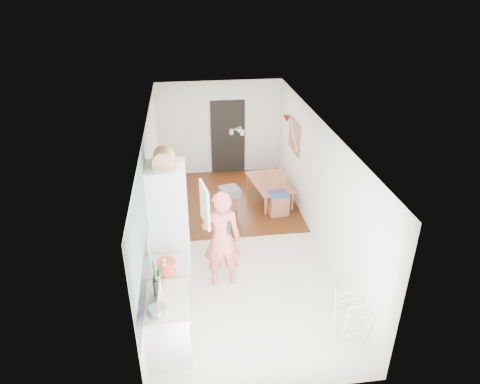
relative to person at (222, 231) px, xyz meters
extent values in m
cube|color=beige|center=(0.40, 1.15, -1.06)|extent=(3.20, 7.00, 0.01)
cube|color=#52270D|center=(0.40, 3.00, -1.06)|extent=(3.20, 3.30, 0.01)
cube|color=slate|center=(-1.19, -0.85, 0.79)|extent=(0.02, 3.00, 1.30)
cube|color=black|center=(-1.18, -1.40, 0.09)|extent=(0.02, 1.90, 0.50)
cube|color=black|center=(0.60, 4.63, -0.06)|extent=(0.90, 0.04, 2.00)
cube|color=silver|center=(-0.90, -1.40, -0.63)|extent=(0.60, 0.90, 0.86)
cube|color=beige|center=(-0.90, -1.40, -0.17)|extent=(0.62, 0.92, 0.06)
cube|color=silver|center=(-0.90, -0.65, -0.62)|extent=(0.60, 0.60, 0.88)
cube|color=#B8B8BA|center=(-0.90, -0.65, -0.16)|extent=(0.60, 0.60, 0.04)
cube|color=silver|center=(-0.87, 0.37, 0.01)|extent=(0.66, 0.66, 2.15)
cube|color=silver|center=(-0.26, 0.07, 0.49)|extent=(0.14, 0.56, 0.70)
cube|color=white|center=(-0.56, 0.37, 0.49)|extent=(0.02, 0.52, 0.66)
cube|color=tan|center=(1.98, 3.05, 0.49)|extent=(0.03, 0.90, 0.70)
cube|color=#A6633E|center=(1.97, 3.05, 0.49)|extent=(0.00, 0.94, 0.74)
cone|color=maroon|center=(1.94, 3.70, 0.69)|extent=(0.18, 0.18, 0.16)
imported|color=#E86763|center=(0.00, 0.00, 0.00)|extent=(0.78, 0.52, 2.13)
imported|color=#A6633E|center=(1.42, 2.87, -0.85)|extent=(0.86, 1.30, 0.42)
cube|color=slate|center=(0.41, 2.53, -0.59)|extent=(0.51, 0.51, 0.19)
cylinder|color=red|center=(-0.91, -0.77, -0.06)|extent=(0.31, 0.31, 0.18)
cylinder|color=#B8B8BA|center=(-1.01, -1.67, -0.09)|extent=(0.26, 0.26, 0.11)
cylinder|color=#133C1C|center=(0.12, -0.13, 0.13)|extent=(0.05, 0.05, 0.24)
cylinder|color=#133C1C|center=(-1.03, -1.29, 0.00)|extent=(0.07, 0.07, 0.29)
cylinder|color=#133C1C|center=(-0.99, -1.12, 0.00)|extent=(0.08, 0.08, 0.29)
cylinder|color=silver|center=(-1.00, -1.30, -0.02)|extent=(0.12, 0.12, 0.24)
cylinder|color=tan|center=(-1.06, -0.90, -0.02)|extent=(0.08, 0.08, 0.24)
cylinder|color=tan|center=(-0.93, -0.87, -0.02)|extent=(0.07, 0.07, 0.24)
camera|label=1|loc=(-0.49, -6.03, 3.89)|focal=32.00mm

